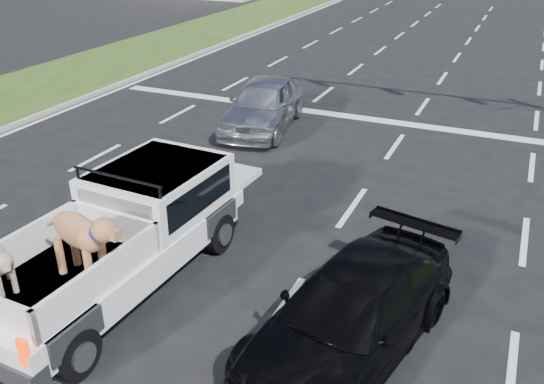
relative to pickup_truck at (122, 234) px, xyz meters
The scene contains 6 objects.
ground 1.41m from the pickup_truck, 17.24° to the left, with size 160.00×160.00×0.00m, color black.
road_markings 7.01m from the pickup_truck, 81.77° to the left, with size 17.75×60.00×0.01m.
curb_left 10.27m from the pickup_truck, 141.94° to the left, with size 0.15×60.00×0.14m, color #9B948E.
pickup_truck is the anchor object (origin of this frame).
silver_sedan 8.33m from the pickup_truck, 98.33° to the left, with size 1.73×4.31×1.47m, color #B5B8BC.
black_coupe 4.03m from the pickup_truck, ahead, with size 1.79×4.41×1.28m, color black.
Camera 1 is at (4.70, -6.89, 5.76)m, focal length 38.00 mm.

